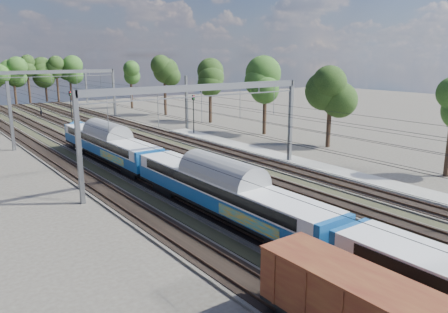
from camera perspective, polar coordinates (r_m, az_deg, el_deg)
track_bed at (r=54.37m, az=-11.66°, el=0.65°), size 21.00×130.00×0.34m
platform at (r=42.91m, az=18.43°, el=-3.02°), size 3.00×70.00×0.30m
catenary at (r=60.57m, az=-14.77°, el=7.77°), size 25.65×130.00×9.00m
tree_belt at (r=102.57m, az=-21.29°, el=10.36°), size 38.57×100.64×12.18m
emu_train at (r=30.78m, az=0.29°, el=-3.83°), size 3.01×63.68×4.40m
worker at (r=92.27m, az=-22.77°, el=5.43°), size 0.56×0.73×1.81m
signal_near at (r=74.83m, az=-19.36°, el=6.38°), size 0.43×0.40×5.98m
signal_far at (r=64.43m, az=-4.01°, el=6.09°), size 0.37×0.34×5.92m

